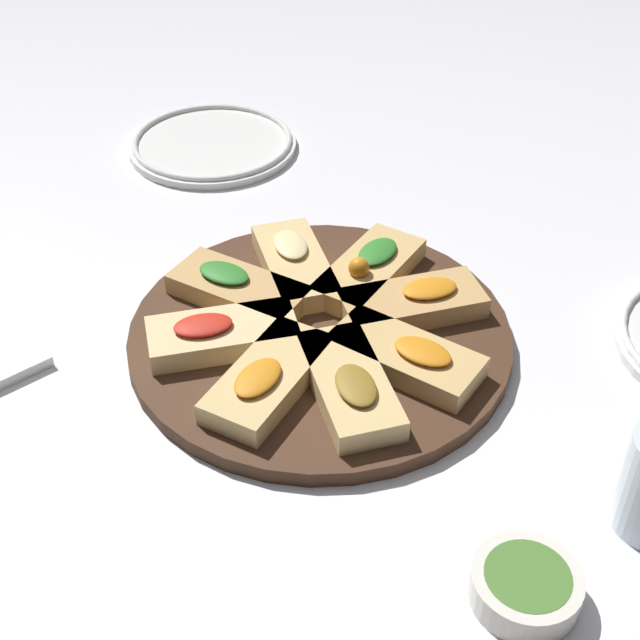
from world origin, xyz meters
The scene contains 12 objects.
ground_plane centered at (0.00, 0.00, 0.00)m, with size 3.00×3.00×0.00m, color white.
serving_board centered at (0.00, 0.00, 0.01)m, with size 0.38×0.38×0.02m, color #422819.
focaccia_slice_0 centered at (-0.10, 0.01, 0.03)m, with size 0.15×0.07×0.03m.
focaccia_slice_1 centered at (-0.08, -0.06, 0.03)m, with size 0.15×0.14×0.03m.
focaccia_slice_2 centered at (-0.01, -0.10, 0.03)m, with size 0.08×0.15×0.03m.
focaccia_slice_3 centered at (0.07, -0.07, 0.03)m, with size 0.14×0.15×0.03m.
focaccia_slice_4 centered at (0.10, -0.01, 0.03)m, with size 0.15×0.07×0.03m.
focaccia_slice_5 centered at (0.08, 0.06, 0.03)m, with size 0.15×0.14×0.03m.
focaccia_slice_6 centered at (0.01, 0.10, 0.03)m, with size 0.07×0.15×0.03m.
focaccia_slice_7 centered at (-0.06, 0.08, 0.03)m, with size 0.14×0.15×0.04m.
plate_left centered at (-0.44, 0.00, 0.01)m, with size 0.23×0.23×0.02m.
dipping_bowl centered at (0.33, 0.04, 0.01)m, with size 0.08×0.08×0.03m.
Camera 1 is at (0.65, -0.23, 0.58)m, focal length 50.00 mm.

